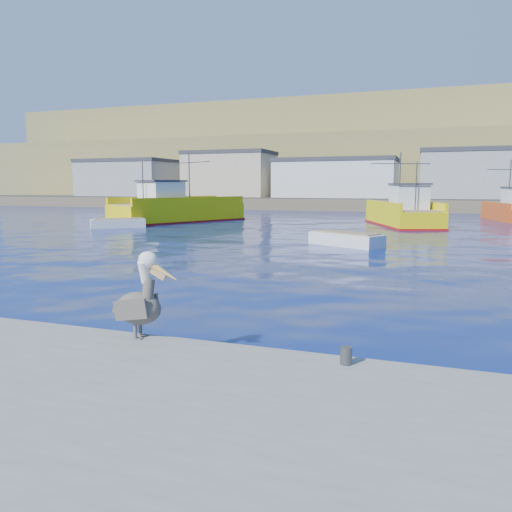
{
  "coord_description": "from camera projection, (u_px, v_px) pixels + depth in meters",
  "views": [
    {
      "loc": [
        4.23,
        -11.43,
        3.45
      ],
      "look_at": [
        -0.77,
        2.81,
        1.33
      ],
      "focal_mm": 35.0,
      "sensor_mm": 36.0,
      "label": 1
    }
  ],
  "objects": [
    {
      "name": "trawler_yellow_b",
      "position": [
        403.0,
        214.0,
        43.43
      ],
      "size": [
        7.49,
        11.75,
        6.49
      ],
      "color": "yellow",
      "rests_on": "ground"
    },
    {
      "name": "dock_bollards",
      "position": [
        214.0,
        341.0,
        9.08
      ],
      "size": [
        36.2,
        0.2,
        0.3
      ],
      "color": "#4C4C4C",
      "rests_on": "dock"
    },
    {
      "name": "ground",
      "position": [
        248.0,
        324.0,
        12.55
      ],
      "size": [
        260.0,
        260.0,
        0.0
      ],
      "primitive_type": "plane",
      "color": "#06114F",
      "rests_on": "ground"
    },
    {
      "name": "trawler_yellow_a",
      "position": [
        176.0,
        210.0,
        48.18
      ],
      "size": [
        9.85,
        14.13,
        6.8
      ],
      "color": "yellow",
      "rests_on": "ground"
    },
    {
      "name": "far_shore",
      "position": [
        414.0,
        162.0,
        113.32
      ],
      "size": [
        200.0,
        81.0,
        24.0
      ],
      "color": "brown",
      "rests_on": "ground"
    },
    {
      "name": "skiff_left",
      "position": [
        118.0,
        224.0,
        41.64
      ],
      "size": [
        4.33,
        3.99,
        0.95
      ],
      "color": "silver",
      "rests_on": "ground"
    },
    {
      "name": "boat_orange",
      "position": [
        512.0,
        210.0,
        50.06
      ],
      "size": [
        4.89,
        9.07,
        6.12
      ],
      "color": "#D84B15",
      "rests_on": "ground"
    },
    {
      "name": "skiff_mid",
      "position": [
        346.0,
        240.0,
        28.98
      ],
      "size": [
        4.66,
        3.61,
        0.97
      ],
      "color": "silver",
      "rests_on": "ground"
    },
    {
      "name": "pelican",
      "position": [
        141.0,
        301.0,
        9.68
      ],
      "size": [
        1.39,
        0.62,
        1.71
      ],
      "color": "#595451",
      "rests_on": "dock"
    }
  ]
}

